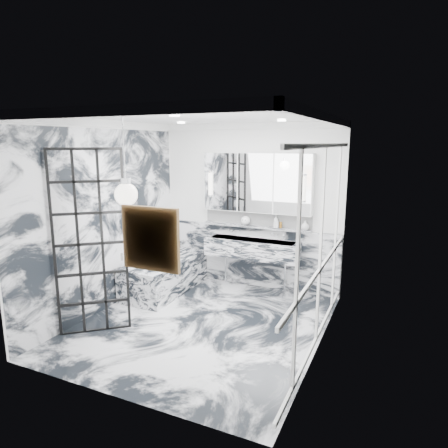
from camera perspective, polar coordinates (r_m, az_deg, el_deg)
The scene contains 25 objects.
floor at distance 5.74m, azimuth -3.16°, elevation -14.06°, with size 3.60×3.60×0.00m, color silver.
ceiling at distance 5.19m, azimuth -3.51°, elevation 15.05°, with size 3.60×3.60×0.00m, color white.
wall_back at distance 6.91m, azimuth 3.66°, elevation 2.52°, with size 3.60×3.60×0.00m, color white.
wall_front at distance 3.84m, azimuth -15.99°, elevation -5.26°, with size 3.60×3.60×0.00m, color white.
wall_left at distance 6.19m, azimuth -16.54°, elevation 1.01°, with size 3.60×3.60×0.00m, color white.
wall_right at distance 4.77m, azimuth 13.93°, elevation -1.89°, with size 3.60×3.60×0.00m, color white.
marble_clad_back at distance 7.07m, azimuth 3.50°, elevation -4.52°, with size 3.18×0.05×1.05m, color silver.
marble_clad_left at distance 6.19m, azimuth -16.41°, elevation 0.45°, with size 0.02×3.56×2.68m, color silver.
panel_molding at distance 4.80m, azimuth 13.64°, elevation -3.03°, with size 0.03×3.40×2.30m, color white.
soap_bottle_a at distance 6.70m, azimuth 7.42°, elevation 0.39°, with size 0.08×0.08×0.21m, color #8C5919.
soap_bottle_b at distance 6.70m, azimuth 7.48°, elevation 0.22°, with size 0.08×0.08×0.17m, color #4C4C51.
soap_bottle_c at distance 6.58m, azimuth 11.51°, elevation -0.18°, with size 0.12×0.12×0.16m, color silver.
face_pot at distance 6.88m, azimuth 3.11°, elevation 0.50°, with size 0.16×0.16×0.16m, color white.
amber_bottle at distance 6.68m, azimuth 8.10°, elevation -0.14°, with size 0.04×0.04×0.10m, color #8C5919.
flower_vase at distance 6.17m, azimuth -9.40°, elevation -6.28°, with size 0.08×0.08×0.12m, color silver.
crittall_door at distance 5.42m, azimuth -18.54°, elevation -2.71°, with size 0.88×0.04×2.41m, color black, non-canonical shape.
artwork at distance 3.55m, azimuth -10.46°, elevation -2.07°, with size 0.47×0.05×0.47m, color #D35B15.
pendant_light at distance 4.24m, azimuth -13.82°, elevation 4.13°, with size 0.24×0.24×0.24m, color white.
trough_sink at distance 6.77m, azimuth 4.03°, elevation -3.47°, with size 1.60×0.45×0.30m, color silver.
ledge at distance 6.84m, azimuth 4.56°, elevation -0.39°, with size 1.90×0.14×0.04m, color silver.
subway_tile at distance 6.87m, azimuth 4.75°, elevation 0.81°, with size 1.90×0.03×0.23m, color white.
mirror_cabinet at distance 6.73m, azimuth 4.68°, elevation 5.88°, with size 1.90×0.16×1.00m, color white.
sconce_left at distance 6.97m, azimuth -1.98°, elevation 5.77°, with size 0.07×0.07×0.40m, color white.
sconce_right at distance 6.41m, azimuth 11.31°, elevation 5.05°, with size 0.07×0.07×0.40m, color white.
bathtub at distance 6.91m, azimuth -8.42°, elevation -7.19°, with size 0.75×1.65×0.55m, color silver.
Camera 1 is at (2.43, -4.58, 2.48)m, focal length 32.00 mm.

